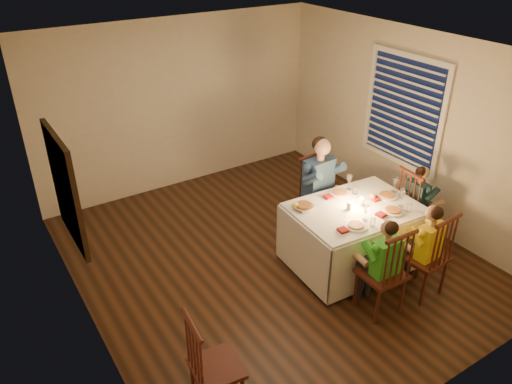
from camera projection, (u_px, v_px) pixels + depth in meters
ground at (271, 257)px, 6.35m from camera, size 5.00×5.00×0.00m
wall_left at (74, 222)px, 4.66m from camera, size 0.02×5.00×2.60m
wall_right at (409, 126)px, 6.79m from camera, size 0.02×5.00×2.60m
wall_back at (180, 105)px, 7.57m from camera, size 4.50×0.02×2.60m
ceiling at (275, 51)px, 5.10m from camera, size 5.00×5.00×0.00m
dining_table at (354, 224)px, 6.00m from camera, size 1.58×1.19×0.76m
chair_adult at (317, 230)px, 6.91m from camera, size 0.48×0.46×1.08m
chair_near_left at (376, 308)px, 5.53m from camera, size 0.46×0.44×1.08m
chair_near_right at (418, 291)px, 5.78m from camera, size 0.47×0.45×1.08m
chair_end at (411, 241)px, 6.67m from camera, size 0.46×0.48×1.08m
adult at (317, 230)px, 6.91m from camera, size 0.57×0.53×1.37m
child_green at (376, 308)px, 5.53m from camera, size 0.41×0.38×1.15m
child_yellow at (418, 291)px, 5.78m from camera, size 0.42×0.39×1.15m
child_teal at (411, 241)px, 6.67m from camera, size 0.38×0.41×1.11m
setting_adult at (340, 194)px, 6.16m from camera, size 0.28×0.28×0.02m
setting_green at (356, 226)px, 5.52m from camera, size 0.28×0.28×0.02m
setting_yellow at (393, 211)px, 5.80m from camera, size 0.28×0.28×0.02m
setting_teal at (387, 196)px, 6.11m from camera, size 0.28×0.28×0.02m
candle_left at (349, 206)px, 5.82m from camera, size 0.06×0.06×0.10m
candle_right at (361, 202)px, 5.90m from camera, size 0.06×0.06×0.10m
squash at (295, 206)px, 5.83m from camera, size 0.09×0.09×0.09m
orange_fruit at (372, 197)px, 6.04m from camera, size 0.08×0.08×0.08m
serving_bowl at (304, 207)px, 5.84m from camera, size 0.26×0.26×0.06m
wall_mirror at (66, 189)px, 4.80m from camera, size 0.06×0.95×1.15m
window_blinds at (403, 111)px, 6.75m from camera, size 0.07×1.34×1.54m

